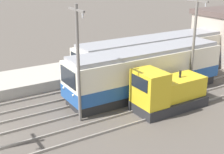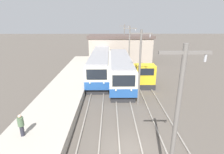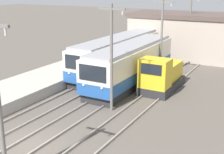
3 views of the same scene
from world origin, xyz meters
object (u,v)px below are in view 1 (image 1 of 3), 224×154
Objects in this scene: shunting_locomotive at (167,93)px; catenary_mast_far at (194,42)px; commuter_train_left at (154,58)px; commuter_train_center at (146,73)px; catenary_mast_mid at (78,61)px.

catenary_mast_far is (-1.49, 3.77, 2.80)m from shunting_locomotive.
commuter_train_center is (2.80, -3.01, -0.01)m from commuter_train_left.
catenary_mast_mid is at bearing -104.28° from shunting_locomotive.
catenary_mast_mid is (-1.49, -5.86, 2.80)m from shunting_locomotive.
commuter_train_left is 2.83× the size of shunting_locomotive.
shunting_locomotive is at bearing -31.47° from commuter_train_left.
catenary_mast_mid is 9.64m from catenary_mast_far.
commuter_train_center is 6.98m from catenary_mast_mid.
shunting_locomotive is (3.00, -0.54, -0.46)m from commuter_train_center.
catenary_mast_mid is (4.31, -9.41, 2.33)m from commuter_train_left.
catenary_mast_far is at bearing 90.00° from catenary_mast_mid.
commuter_train_left is 4.11m from commuter_train_center.
commuter_train_left is at bearing -177.05° from catenary_mast_far.
catenary_mast_far is at bearing 2.95° from commuter_train_left.
catenary_mast_far is (0.00, 9.64, 0.00)m from catenary_mast_mid.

